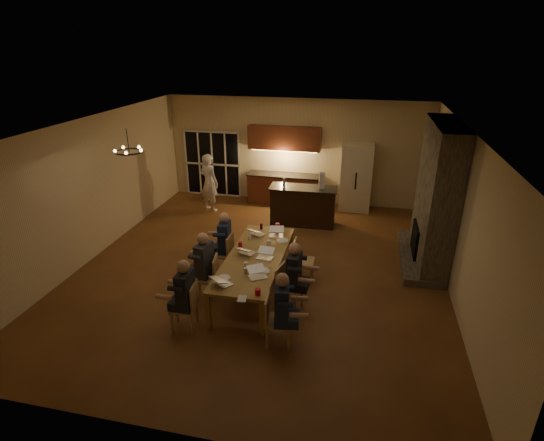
% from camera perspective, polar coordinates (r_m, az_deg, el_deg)
% --- Properties ---
extents(floor, '(9.00, 9.00, 0.00)m').
position_cam_1_polar(floor, '(9.66, -1.49, -6.39)').
color(floor, brown).
rests_on(floor, ground).
extents(back_wall, '(8.00, 0.04, 3.20)m').
position_cam_1_polar(back_wall, '(13.22, 3.18, 9.27)').
color(back_wall, beige).
rests_on(back_wall, ground).
extents(left_wall, '(0.04, 9.00, 3.20)m').
position_cam_1_polar(left_wall, '(10.65, -23.14, 3.96)').
color(left_wall, beige).
rests_on(left_wall, ground).
extents(right_wall, '(0.04, 9.00, 3.20)m').
position_cam_1_polar(right_wall, '(8.97, 24.21, 0.35)').
color(right_wall, beige).
rests_on(right_wall, ground).
extents(ceiling, '(8.00, 9.00, 0.04)m').
position_cam_1_polar(ceiling, '(8.55, -1.71, 12.74)').
color(ceiling, white).
rests_on(ceiling, back_wall).
extents(french_doors, '(1.86, 0.08, 2.10)m').
position_cam_1_polar(french_doors, '(13.99, -7.97, 7.53)').
color(french_doors, black).
rests_on(french_doors, ground).
extents(fireplace, '(0.58, 2.50, 3.20)m').
position_cam_1_polar(fireplace, '(10.01, 21.25, 3.11)').
color(fireplace, '#6A6253').
rests_on(fireplace, ground).
extents(kitchenette, '(2.24, 0.68, 2.40)m').
position_cam_1_polar(kitchenette, '(13.07, 1.60, 7.31)').
color(kitchenette, maroon).
rests_on(kitchenette, ground).
extents(refrigerator, '(0.90, 0.68, 2.00)m').
position_cam_1_polar(refrigerator, '(12.87, 11.26, 5.69)').
color(refrigerator, beige).
rests_on(refrigerator, ground).
extents(dining_table, '(1.10, 3.00, 0.75)m').
position_cam_1_polar(dining_table, '(8.74, -2.24, -7.00)').
color(dining_table, olive).
rests_on(dining_table, ground).
extents(bar_island, '(1.85, 0.72, 1.08)m').
position_cam_1_polar(bar_island, '(11.72, 4.18, 1.97)').
color(bar_island, black).
rests_on(bar_island, ground).
extents(chair_left_near, '(0.51, 0.51, 0.89)m').
position_cam_1_polar(chair_left_near, '(7.76, -11.81, -11.23)').
color(chair_left_near, tan).
rests_on(chair_left_near, ground).
extents(chair_left_mid, '(0.51, 0.51, 0.89)m').
position_cam_1_polar(chair_left_mid, '(8.54, -8.88, -7.56)').
color(chair_left_mid, tan).
rests_on(chair_left_mid, ground).
extents(chair_left_far, '(0.45, 0.45, 0.89)m').
position_cam_1_polar(chair_left_far, '(9.40, -6.77, -4.37)').
color(chair_left_far, tan).
rests_on(chair_left_far, ground).
extents(chair_right_near, '(0.48, 0.48, 0.89)m').
position_cam_1_polar(chair_right_near, '(7.27, 0.97, -13.31)').
color(chair_right_near, tan).
rests_on(chair_right_near, ground).
extents(chair_right_mid, '(0.52, 0.52, 0.89)m').
position_cam_1_polar(chair_right_mid, '(8.09, 2.43, -9.13)').
color(chair_right_mid, tan).
rests_on(chair_right_mid, ground).
extents(chair_right_far, '(0.44, 0.44, 0.89)m').
position_cam_1_polar(chair_right_far, '(9.06, 4.26, -5.40)').
color(chair_right_far, tan).
rests_on(chair_right_far, ground).
extents(person_left_near, '(0.60, 0.60, 1.38)m').
position_cam_1_polar(person_left_near, '(7.58, -11.49, -9.89)').
color(person_left_near, black).
rests_on(person_left_near, ground).
extents(person_right_near, '(0.68, 0.68, 1.38)m').
position_cam_1_polar(person_right_near, '(7.08, 1.34, -11.99)').
color(person_right_near, '#1D2649').
rests_on(person_right_near, ground).
extents(person_left_mid, '(0.68, 0.68, 1.38)m').
position_cam_1_polar(person_left_mid, '(8.46, -9.06, -5.94)').
color(person_left_mid, '#3E4349').
rests_on(person_left_mid, ground).
extents(person_right_mid, '(0.63, 0.63, 1.38)m').
position_cam_1_polar(person_right_mid, '(8.00, 2.98, -7.49)').
color(person_right_mid, black).
rests_on(person_right_mid, ground).
extents(person_left_far, '(0.67, 0.67, 1.38)m').
position_cam_1_polar(person_left_far, '(9.33, -6.36, -2.90)').
color(person_left_far, '#1D2649').
rests_on(person_left_far, ground).
extents(standing_person, '(0.75, 0.63, 1.74)m').
position_cam_1_polar(standing_person, '(12.72, -8.45, 5.06)').
color(standing_person, white).
rests_on(standing_person, ground).
extents(chandelier, '(0.55, 0.55, 0.03)m').
position_cam_1_polar(chandelier, '(8.83, -18.66, 8.76)').
color(chandelier, black).
rests_on(chandelier, ceiling).
extents(laptop_a, '(0.42, 0.42, 0.23)m').
position_cam_1_polar(laptop_a, '(7.65, -6.60, -7.70)').
color(laptop_a, silver).
rests_on(laptop_a, dining_table).
extents(laptop_b, '(0.42, 0.41, 0.23)m').
position_cam_1_polar(laptop_b, '(7.79, -1.92, -6.92)').
color(laptop_b, silver).
rests_on(laptop_b, dining_table).
extents(laptop_c, '(0.39, 0.37, 0.23)m').
position_cam_1_polar(laptop_c, '(8.64, -3.38, -3.73)').
color(laptop_c, silver).
rests_on(laptop_c, dining_table).
extents(laptop_d, '(0.34, 0.30, 0.23)m').
position_cam_1_polar(laptop_d, '(8.43, -0.98, -4.40)').
color(laptop_d, silver).
rests_on(laptop_d, dining_table).
extents(laptop_e, '(0.41, 0.39, 0.23)m').
position_cam_1_polar(laptop_e, '(9.45, -2.02, -1.24)').
color(laptop_e, silver).
rests_on(laptop_e, dining_table).
extents(laptop_f, '(0.36, 0.33, 0.23)m').
position_cam_1_polar(laptop_f, '(9.36, 0.60, -1.48)').
color(laptop_f, silver).
rests_on(laptop_f, dining_table).
extents(mug_front, '(0.08, 0.08, 0.10)m').
position_cam_1_polar(mug_front, '(8.16, -3.53, -5.95)').
color(mug_front, white).
rests_on(mug_front, dining_table).
extents(mug_mid, '(0.09, 0.09, 0.10)m').
position_cam_1_polar(mug_mid, '(9.01, -0.45, -2.96)').
color(mug_mid, white).
rests_on(mug_mid, dining_table).
extents(mug_back, '(0.08, 0.08, 0.10)m').
position_cam_1_polar(mug_back, '(9.24, -3.04, -2.29)').
color(mug_back, white).
rests_on(mug_back, dining_table).
extents(redcup_near, '(0.10, 0.10, 0.12)m').
position_cam_1_polar(redcup_near, '(7.32, -1.93, -9.57)').
color(redcup_near, red).
rests_on(redcup_near, dining_table).
extents(redcup_mid, '(0.09, 0.09, 0.12)m').
position_cam_1_polar(redcup_mid, '(8.91, -4.30, -3.26)').
color(redcup_mid, red).
rests_on(redcup_mid, dining_table).
extents(redcup_far, '(0.10, 0.10, 0.12)m').
position_cam_1_polar(redcup_far, '(9.78, 0.75, -0.71)').
color(redcup_far, red).
rests_on(redcup_far, dining_table).
extents(can_silver, '(0.06, 0.06, 0.12)m').
position_cam_1_polar(can_silver, '(7.94, -3.60, -6.76)').
color(can_silver, '#B2B2B7').
rests_on(can_silver, dining_table).
extents(can_cola, '(0.06, 0.06, 0.12)m').
position_cam_1_polar(can_cola, '(9.74, -1.46, -0.82)').
color(can_cola, '#3F0F0C').
rests_on(can_cola, dining_table).
extents(plate_near, '(0.28, 0.28, 0.02)m').
position_cam_1_polar(plate_near, '(8.02, -1.27, -6.81)').
color(plate_near, white).
rests_on(plate_near, dining_table).
extents(plate_left, '(0.23, 0.23, 0.02)m').
position_cam_1_polar(plate_left, '(7.86, -6.48, -7.66)').
color(plate_left, white).
rests_on(plate_left, dining_table).
extents(plate_far, '(0.26, 0.26, 0.02)m').
position_cam_1_polar(plate_far, '(9.19, 1.40, -2.71)').
color(plate_far, white).
rests_on(plate_far, dining_table).
extents(notepad, '(0.17, 0.22, 0.01)m').
position_cam_1_polar(notepad, '(7.26, -4.05, -10.43)').
color(notepad, white).
rests_on(notepad, dining_table).
extents(bar_bottle, '(0.07, 0.07, 0.24)m').
position_cam_1_polar(bar_bottle, '(11.54, 1.62, 5.15)').
color(bar_bottle, '#99999E').
rests_on(bar_bottle, bar_island).
extents(bar_blender, '(0.16, 0.16, 0.44)m').
position_cam_1_polar(bar_blender, '(11.44, 6.73, 5.35)').
color(bar_blender, silver).
rests_on(bar_blender, bar_island).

